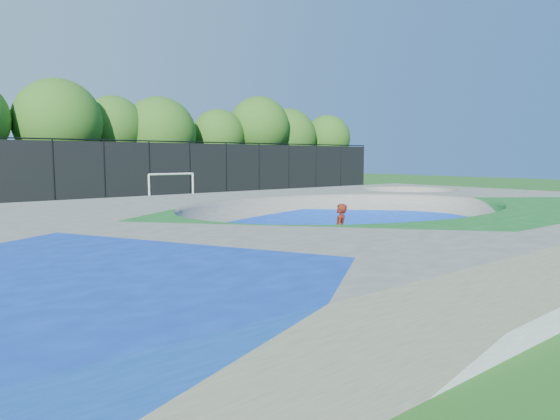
# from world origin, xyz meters

# --- Properties ---
(ground) EXTENTS (120.00, 120.00, 0.00)m
(ground) POSITION_xyz_m (0.00, 0.00, 0.00)
(ground) COLOR #1C5517
(ground) RESTS_ON ground
(skate_deck) EXTENTS (22.00, 14.00, 1.50)m
(skate_deck) POSITION_xyz_m (0.00, 0.00, 0.75)
(skate_deck) COLOR gray
(skate_deck) RESTS_ON ground
(skater) EXTENTS (0.70, 0.67, 1.61)m
(skater) POSITION_xyz_m (-0.95, -0.54, 0.81)
(skater) COLOR #B52B0E
(skater) RESTS_ON ground
(skateboard) EXTENTS (0.78, 0.60, 0.05)m
(skateboard) POSITION_xyz_m (-0.95, -0.54, 0.03)
(skateboard) COLOR black
(skateboard) RESTS_ON ground
(soccer_goal) EXTENTS (3.00, 0.12, 1.98)m
(soccer_goal) POSITION_xyz_m (2.68, 17.17, 1.37)
(soccer_goal) COLOR silver
(soccer_goal) RESTS_ON ground
(fence) EXTENTS (48.09, 0.09, 4.04)m
(fence) POSITION_xyz_m (0.00, 21.00, 2.10)
(fence) COLOR black
(fence) RESTS_ON ground
(treeline) EXTENTS (50.47, 6.79, 8.26)m
(treeline) POSITION_xyz_m (2.87, 25.69, 4.97)
(treeline) COLOR #4D3026
(treeline) RESTS_ON ground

